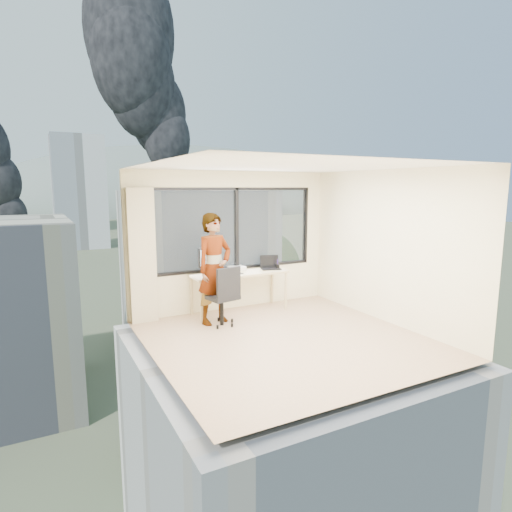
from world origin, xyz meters
TOP-DOWN VIEW (x-y plane):
  - floor at (0.00, 0.00)m, footprint 4.00×4.00m
  - ceiling at (0.00, 0.00)m, footprint 4.00×4.00m
  - wall_front at (0.00, -2.00)m, footprint 4.00×0.01m
  - wall_left at (-2.00, 0.00)m, footprint 0.01×4.00m
  - wall_right at (2.00, 0.00)m, footprint 0.01×4.00m
  - window_wall at (0.05, 2.00)m, footprint 3.30×0.16m
  - curtain at (-1.72, 1.88)m, footprint 0.45×0.14m
  - desk at (0.00, 1.66)m, footprint 1.80×0.60m
  - chair at (-0.61, 1.09)m, footprint 0.62×0.62m
  - person at (-0.65, 1.27)m, footprint 0.79×0.63m
  - monitor at (-0.56, 1.73)m, footprint 0.52×0.27m
  - game_console at (0.05, 1.88)m, footprint 0.30×0.25m
  - laptop at (0.66, 1.65)m, footprint 0.45×0.47m
  - cellphone at (-0.05, 1.52)m, footprint 0.12×0.07m
  - pen_cup at (0.80, 1.62)m, footprint 0.07×0.07m
  - handbag at (0.80, 1.83)m, footprint 0.28×0.19m
  - exterior_ground at (0.00, 120.00)m, footprint 400.00×400.00m
  - near_bldg_b at (12.00, 38.00)m, footprint 14.00×13.00m
  - near_bldg_c at (30.00, 28.00)m, footprint 12.00×10.00m
  - far_tower_b at (8.00, 120.00)m, footprint 13.00×13.00m
  - far_tower_c at (45.00, 140.00)m, footprint 15.00×15.00m
  - hill_b at (100.00, 320.00)m, footprint 300.00×220.00m
  - tree_b at (4.00, 18.00)m, footprint 7.60×7.60m
  - tree_c at (22.00, 40.00)m, footprint 8.40×8.40m
  - smoke_plume_b at (55.00, 170.00)m, footprint 30.00×18.00m

SIDE VIEW (x-z plane):
  - exterior_ground at x=0.00m, z-range -14.02..-13.98m
  - hill_b at x=100.00m, z-range -62.00..34.00m
  - tree_b at x=4.00m, z-range -14.00..-5.00m
  - near_bldg_c at x=30.00m, z-range -14.00..-4.00m
  - tree_c at x=22.00m, z-range -14.00..-4.00m
  - near_bldg_b at x=12.00m, z-range -14.00..2.00m
  - far_tower_c at x=45.00m, z-range -14.00..12.00m
  - floor at x=0.00m, z-range -0.01..0.01m
  - desk at x=0.00m, z-range 0.00..0.75m
  - chair at x=-0.61m, z-range 0.00..1.04m
  - cellphone at x=-0.05m, z-range 0.75..0.76m
  - game_console at x=0.05m, z-range 0.75..0.82m
  - pen_cup at x=0.80m, z-range 0.75..0.84m
  - handbag at x=0.80m, z-range 0.75..0.94m
  - laptop at x=0.66m, z-range 0.75..0.98m
  - person at x=-0.65m, z-range 0.00..1.88m
  - far_tower_b at x=8.00m, z-range -14.00..16.00m
  - monitor at x=-0.56m, z-range 0.75..1.26m
  - curtain at x=-1.72m, z-range 0.00..2.30m
  - wall_front at x=0.00m, z-range 0.00..2.60m
  - wall_left at x=-2.00m, z-range 0.00..2.60m
  - wall_right at x=2.00m, z-range 0.00..2.60m
  - window_wall at x=0.05m, z-range 0.75..2.30m
  - ceiling at x=0.00m, z-range 2.60..2.60m
  - smoke_plume_b at x=55.00m, z-range -8.00..62.00m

